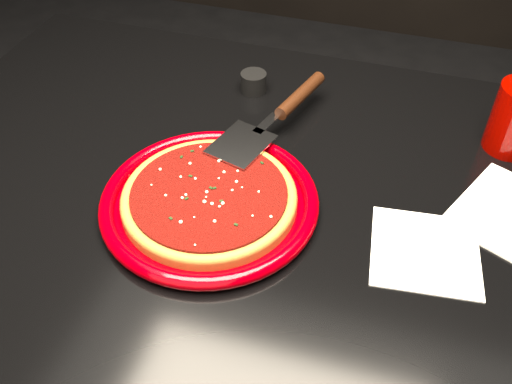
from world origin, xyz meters
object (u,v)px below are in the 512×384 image
pizza_server (274,116)px  plate (210,201)px  table (261,327)px  ramekin (254,82)px

pizza_server → plate: bearing=-87.0°
table → pizza_server: bearing=98.4°
pizza_server → ramekin: bearing=137.2°
plate → pizza_server: size_ratio=0.97×
ramekin → pizza_server: bearing=-58.4°
table → ramekin: size_ratio=25.79×
plate → pizza_server: bearing=77.4°
plate → pizza_server: (0.04, 0.19, 0.03)m
table → plate: (-0.06, -0.06, 0.39)m
table → plate: 0.40m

